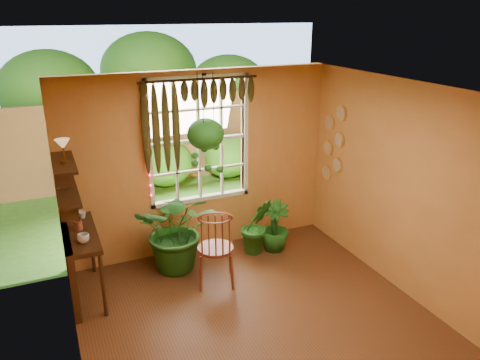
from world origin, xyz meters
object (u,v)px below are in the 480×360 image
object	(u,v)px
counter_ledge	(74,259)
potted_plant_mid	(256,226)
windsor_chair	(216,258)
potted_plant_left	(178,230)
hanging_basket	(206,136)

from	to	relation	value
counter_ledge	potted_plant_mid	distance (m)	2.61
counter_ledge	windsor_chair	world-z (taller)	windsor_chair
counter_ledge	windsor_chair	xyz separation A→B (m)	(1.74, -0.41, -0.18)
windsor_chair	potted_plant_left	world-z (taller)	windsor_chair
counter_ledge	windsor_chair	size ratio (longest dim) A/B	0.93
counter_ledge	potted_plant_mid	xyz separation A→B (m)	(2.60, 0.17, -0.12)
potted_plant_left	hanging_basket	world-z (taller)	hanging_basket
counter_ledge	hanging_basket	world-z (taller)	hanging_basket
windsor_chair	potted_plant_left	distance (m)	0.71
potted_plant_mid	hanging_basket	distance (m)	1.60
potted_plant_left	windsor_chair	bearing A→B (deg)	-59.59
counter_ledge	potted_plant_mid	size ratio (longest dim) A/B	1.39
counter_ledge	hanging_basket	xyz separation A→B (m)	(1.89, 0.31, 1.30)
windsor_chair	potted_plant_left	bearing A→B (deg)	139.50
potted_plant_left	hanging_basket	size ratio (longest dim) A/B	0.87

